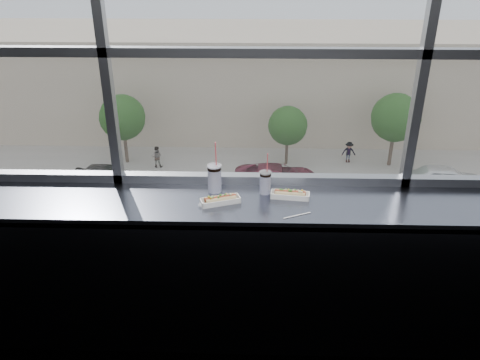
{
  "coord_description": "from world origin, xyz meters",
  "views": [
    {
      "loc": [
        -0.06,
        -1.46,
        2.54
      ],
      "look_at": [
        -0.14,
        1.23,
        1.25
      ],
      "focal_mm": 35.0,
      "sensor_mm": 36.0,
      "label": 1
    }
  ],
  "objects_px": {
    "hotdog_tray_right": "(290,194)",
    "car_far_b": "(278,174)",
    "car_far_a": "(106,172)",
    "car_near_d": "(422,245)",
    "car_near_b": "(111,241)",
    "pedestrian_a": "(157,155)",
    "hotdog_tray_left": "(220,200)",
    "car_far_c": "(446,174)",
    "tree_center": "(288,126)",
    "tree_right": "(396,118)",
    "pedestrian_c": "(349,150)",
    "soda_cup_right": "(265,181)",
    "wrapper": "(205,205)",
    "soda_cup_left": "(215,177)",
    "loose_straw": "(297,215)",
    "tree_left": "(122,118)"
  },
  "relations": [
    {
      "from": "soda_cup_right",
      "to": "car_near_d",
      "type": "relative_size",
      "value": 0.05
    },
    {
      "from": "tree_center",
      "to": "tree_right",
      "type": "xyz_separation_m",
      "value": [
        7.35,
        -0.0,
        0.65
      ]
    },
    {
      "from": "loose_straw",
      "to": "car_far_c",
      "type": "bearing_deg",
      "value": 39.2
    },
    {
      "from": "car_far_c",
      "to": "pedestrian_c",
      "type": "distance_m",
      "value": 6.89
    },
    {
      "from": "soda_cup_right",
      "to": "car_far_c",
      "type": "height_order",
      "value": "soda_cup_right"
    },
    {
      "from": "soda_cup_right",
      "to": "tree_center",
      "type": "distance_m",
      "value": 29.74
    },
    {
      "from": "hotdog_tray_right",
      "to": "loose_straw",
      "type": "relative_size",
      "value": 1.38
    },
    {
      "from": "car_far_a",
      "to": "car_far_c",
      "type": "height_order",
      "value": "car_far_c"
    },
    {
      "from": "loose_straw",
      "to": "tree_center",
      "type": "relative_size",
      "value": 0.04
    },
    {
      "from": "wrapper",
      "to": "car_near_d",
      "type": "xyz_separation_m",
      "value": [
        8.43,
        16.36,
        -10.98
      ]
    },
    {
      "from": "loose_straw",
      "to": "pedestrian_c",
      "type": "relative_size",
      "value": 0.1
    },
    {
      "from": "car_far_a",
      "to": "car_near_d",
      "type": "bearing_deg",
      "value": -113.98
    },
    {
      "from": "loose_straw",
      "to": "soda_cup_right",
      "type": "bearing_deg",
      "value": 97.47
    },
    {
      "from": "loose_straw",
      "to": "pedestrian_c",
      "type": "height_order",
      "value": "loose_straw"
    },
    {
      "from": "hotdog_tray_right",
      "to": "car_far_b",
      "type": "height_order",
      "value": "hotdog_tray_right"
    },
    {
      "from": "pedestrian_c",
      "to": "tree_center",
      "type": "height_order",
      "value": "tree_center"
    },
    {
      "from": "loose_straw",
      "to": "car_near_d",
      "type": "height_order",
      "value": "loose_straw"
    },
    {
      "from": "hotdog_tray_left",
      "to": "car_far_c",
      "type": "relative_size",
      "value": 0.04
    },
    {
      "from": "hotdog_tray_left",
      "to": "hotdog_tray_right",
      "type": "bearing_deg",
      "value": -8.5
    },
    {
      "from": "car_far_a",
      "to": "hotdog_tray_right",
      "type": "bearing_deg",
      "value": -157.74
    },
    {
      "from": "pedestrian_a",
      "to": "tree_right",
      "type": "height_order",
      "value": "tree_right"
    },
    {
      "from": "hotdog_tray_left",
      "to": "soda_cup_right",
      "type": "bearing_deg",
      "value": 8.25
    },
    {
      "from": "soda_cup_right",
      "to": "pedestrian_c",
      "type": "xyz_separation_m",
      "value": [
        6.82,
        28.58,
        -11.21
      ]
    },
    {
      "from": "soda_cup_left",
      "to": "pedestrian_c",
      "type": "height_order",
      "value": "soda_cup_left"
    },
    {
      "from": "car_near_b",
      "to": "pedestrian_a",
      "type": "xyz_separation_m",
      "value": [
        0.06,
        11.17,
        -0.11
      ]
    },
    {
      "from": "hotdog_tray_right",
      "to": "wrapper",
      "type": "bearing_deg",
      "value": -159.38
    },
    {
      "from": "hotdog_tray_right",
      "to": "loose_straw",
      "type": "height_order",
      "value": "hotdog_tray_right"
    },
    {
      "from": "soda_cup_left",
      "to": "car_far_b",
      "type": "bearing_deg",
      "value": 85.59
    },
    {
      "from": "car_near_b",
      "to": "pedestrian_c",
      "type": "distance_m",
      "value": 18.5
    },
    {
      "from": "tree_right",
      "to": "soda_cup_right",
      "type": "bearing_deg",
      "value": -108.95
    },
    {
      "from": "soda_cup_right",
      "to": "car_near_b",
      "type": "bearing_deg",
      "value": 113.11
    },
    {
      "from": "car_far_a",
      "to": "car_near_d",
      "type": "distance_m",
      "value": 19.26
    },
    {
      "from": "wrapper",
      "to": "car_far_c",
      "type": "relative_size",
      "value": 0.01
    },
    {
      "from": "soda_cup_left",
      "to": "loose_straw",
      "type": "distance_m",
      "value": 0.63
    },
    {
      "from": "car_far_c",
      "to": "hotdog_tray_right",
      "type": "bearing_deg",
      "value": 157.25
    },
    {
      "from": "car_near_b",
      "to": "tree_center",
      "type": "xyz_separation_m",
      "value": [
        9.21,
        12.0,
        1.83
      ]
    },
    {
      "from": "tree_right",
      "to": "pedestrian_a",
      "type": "bearing_deg",
      "value": -177.13
    },
    {
      "from": "wrapper",
      "to": "car_near_b",
      "type": "height_order",
      "value": "wrapper"
    },
    {
      "from": "car_near_d",
      "to": "car_far_c",
      "type": "bearing_deg",
      "value": -26.32
    },
    {
      "from": "car_far_b",
      "to": "wrapper",
      "type": "bearing_deg",
      "value": 177.14
    },
    {
      "from": "car_far_c",
      "to": "tree_right",
      "type": "height_order",
      "value": "tree_right"
    },
    {
      "from": "car_far_c",
      "to": "tree_center",
      "type": "bearing_deg",
      "value": 71.23
    },
    {
      "from": "hotdog_tray_right",
      "to": "soda_cup_right",
      "type": "bearing_deg",
      "value": 165.52
    },
    {
      "from": "tree_right",
      "to": "car_near_b",
      "type": "bearing_deg",
      "value": -144.08
    },
    {
      "from": "soda_cup_left",
      "to": "car_near_b",
      "type": "xyz_separation_m",
      "value": [
        -6.56,
        16.14,
        -11.12
      ]
    },
    {
      "from": "tree_left",
      "to": "tree_right",
      "type": "height_order",
      "value": "tree_right"
    },
    {
      "from": "soda_cup_right",
      "to": "loose_straw",
      "type": "xyz_separation_m",
      "value": [
        0.19,
        -0.3,
        -0.08
      ]
    },
    {
      "from": "hotdog_tray_right",
      "to": "car_far_b",
      "type": "distance_m",
      "value": 26.65
    },
    {
      "from": "hotdog_tray_right",
      "to": "pedestrian_a",
      "type": "bearing_deg",
      "value": 111.24
    },
    {
      "from": "car_near_b",
      "to": "pedestrian_a",
      "type": "distance_m",
      "value": 11.17
    }
  ]
}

